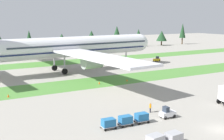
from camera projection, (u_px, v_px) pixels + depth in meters
name	position (u px, v px, depth m)	size (l,w,h in m)	color
ground_plane	(221.00, 130.00, 43.50)	(400.00, 400.00, 0.00)	gray
grass_strip_near	(102.00, 81.00, 76.31)	(320.00, 11.96, 0.01)	#4C8438
grass_strip_far	(56.00, 63.00, 107.08)	(320.00, 11.96, 0.01)	#4C8438
airliner	(65.00, 47.00, 88.77)	(63.47, 78.05, 21.02)	white
baggage_tug	(167.00, 113.00, 48.59)	(2.66, 1.42, 1.97)	silver
cargo_dolly_lead	(142.00, 117.00, 46.34)	(2.27, 1.60, 1.55)	#A3A3A8
cargo_dolly_second	(125.00, 120.00, 45.05)	(2.27, 1.60, 1.55)	#A3A3A8
cargo_dolly_third	(108.00, 123.00, 43.76)	(2.27, 1.60, 1.55)	#A3A3A8
pushback_tractor	(157.00, 59.00, 110.66)	(2.70, 1.51, 1.97)	yellow
ground_crew_marshaller	(150.00, 107.00, 51.39)	(0.36, 0.51, 1.74)	black
uld_container_1	(174.00, 138.00, 38.44)	(2.00, 1.60, 1.60)	#A3A3A8
taxiway_marker_0	(99.00, 83.00, 73.33)	(0.44, 0.44, 0.68)	orange
taxiway_marker_1	(8.00, 96.00, 61.23)	(0.44, 0.44, 0.68)	orange
taxiway_marker_2	(127.00, 80.00, 76.69)	(0.44, 0.44, 0.55)	orange
distant_tree_line	(38.00, 39.00, 137.79)	(190.96, 9.89, 12.83)	#4C3823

